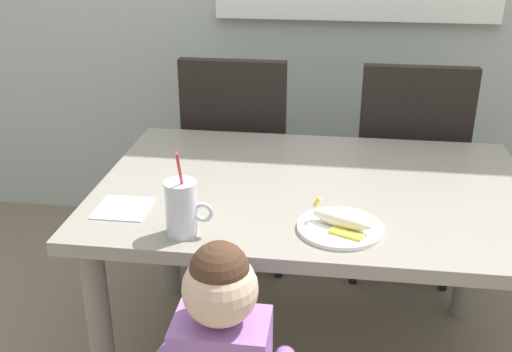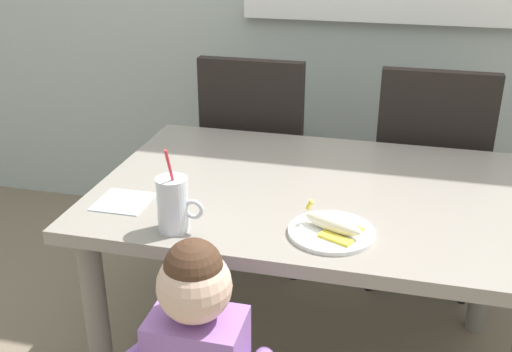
{
  "view_description": "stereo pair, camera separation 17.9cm",
  "coord_description": "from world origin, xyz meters",
  "px_view_note": "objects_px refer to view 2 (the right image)",
  "views": [
    {
      "loc": [
        0.05,
        -1.72,
        1.49
      ],
      "look_at": [
        -0.17,
        -0.09,
        0.76
      ],
      "focal_mm": 42.47,
      "sensor_mm": 36.0,
      "label": 1
    },
    {
      "loc": [
        0.23,
        -1.68,
        1.49
      ],
      "look_at": [
        -0.17,
        -0.09,
        0.76
      ],
      "focal_mm": 42.47,
      "sensor_mm": 36.0,
      "label": 2
    }
  ],
  "objects_px": {
    "snack_plate": "(331,232)",
    "peeled_banana": "(334,225)",
    "dining_chair_right": "(428,167)",
    "dining_table": "(315,215)",
    "paper_napkin": "(123,202)",
    "dining_chair_left": "(258,151)",
    "milk_cup": "(173,207)"
  },
  "relations": [
    {
      "from": "snack_plate",
      "to": "peeled_banana",
      "type": "xyz_separation_m",
      "value": [
        0.01,
        -0.01,
        0.03
      ]
    },
    {
      "from": "dining_chair_right",
      "to": "peeled_banana",
      "type": "distance_m",
      "value": 0.98
    },
    {
      "from": "dining_table",
      "to": "dining_chair_right",
      "type": "height_order",
      "value": "dining_chair_right"
    },
    {
      "from": "dining_chair_right",
      "to": "paper_napkin",
      "type": "bearing_deg",
      "value": 44.53
    },
    {
      "from": "dining_chair_left",
      "to": "paper_napkin",
      "type": "xyz_separation_m",
      "value": [
        -0.19,
        -0.88,
        0.16
      ]
    },
    {
      "from": "dining_chair_left",
      "to": "dining_chair_right",
      "type": "bearing_deg",
      "value": 179.59
    },
    {
      "from": "dining_chair_right",
      "to": "dining_chair_left",
      "type": "bearing_deg",
      "value": -0.41
    },
    {
      "from": "dining_chair_right",
      "to": "paper_napkin",
      "type": "relative_size",
      "value": 6.4
    },
    {
      "from": "dining_chair_right",
      "to": "dining_table",
      "type": "bearing_deg",
      "value": 60.72
    },
    {
      "from": "dining_chair_right",
      "to": "paper_napkin",
      "type": "distance_m",
      "value": 1.26
    },
    {
      "from": "snack_plate",
      "to": "paper_napkin",
      "type": "xyz_separation_m",
      "value": [
        -0.62,
        0.04,
        -0.0
      ]
    },
    {
      "from": "dining_chair_right",
      "to": "milk_cup",
      "type": "relative_size",
      "value": 3.88
    },
    {
      "from": "dining_chair_right",
      "to": "paper_napkin",
      "type": "xyz_separation_m",
      "value": [
        -0.89,
        -0.88,
        0.16
      ]
    },
    {
      "from": "dining_chair_left",
      "to": "peeled_banana",
      "type": "bearing_deg",
      "value": 114.99
    },
    {
      "from": "peeled_banana",
      "to": "paper_napkin",
      "type": "xyz_separation_m",
      "value": [
        -0.62,
        0.05,
        -0.03
      ]
    },
    {
      "from": "dining_chair_left",
      "to": "dining_chair_right",
      "type": "height_order",
      "value": "same"
    },
    {
      "from": "dining_table",
      "to": "peeled_banana",
      "type": "xyz_separation_m",
      "value": [
        0.09,
        -0.28,
        0.13
      ]
    },
    {
      "from": "milk_cup",
      "to": "snack_plate",
      "type": "distance_m",
      "value": 0.42
    },
    {
      "from": "snack_plate",
      "to": "dining_chair_left",
      "type": "bearing_deg",
      "value": 114.81
    },
    {
      "from": "snack_plate",
      "to": "peeled_banana",
      "type": "bearing_deg",
      "value": -40.1
    },
    {
      "from": "snack_plate",
      "to": "peeled_banana",
      "type": "relative_size",
      "value": 1.33
    },
    {
      "from": "paper_napkin",
      "to": "dining_chair_right",
      "type": "bearing_deg",
      "value": 44.53
    },
    {
      "from": "milk_cup",
      "to": "paper_napkin",
      "type": "relative_size",
      "value": 1.65
    },
    {
      "from": "dining_chair_left",
      "to": "dining_chair_right",
      "type": "relative_size",
      "value": 1.0
    },
    {
      "from": "paper_napkin",
      "to": "peeled_banana",
      "type": "bearing_deg",
      "value": -4.26
    },
    {
      "from": "paper_napkin",
      "to": "dining_table",
      "type": "bearing_deg",
      "value": 23.96
    },
    {
      "from": "snack_plate",
      "to": "paper_napkin",
      "type": "distance_m",
      "value": 0.62
    },
    {
      "from": "dining_chair_right",
      "to": "milk_cup",
      "type": "distance_m",
      "value": 1.23
    },
    {
      "from": "dining_table",
      "to": "paper_napkin",
      "type": "distance_m",
      "value": 0.59
    },
    {
      "from": "dining_chair_right",
      "to": "snack_plate",
      "type": "xyz_separation_m",
      "value": [
        -0.28,
        -0.92,
        0.16
      ]
    },
    {
      "from": "dining_table",
      "to": "milk_cup",
      "type": "relative_size",
      "value": 5.4
    },
    {
      "from": "snack_plate",
      "to": "paper_napkin",
      "type": "height_order",
      "value": "snack_plate"
    }
  ]
}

